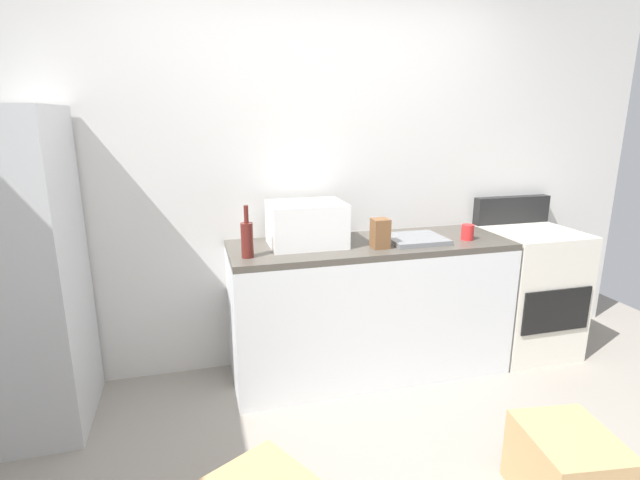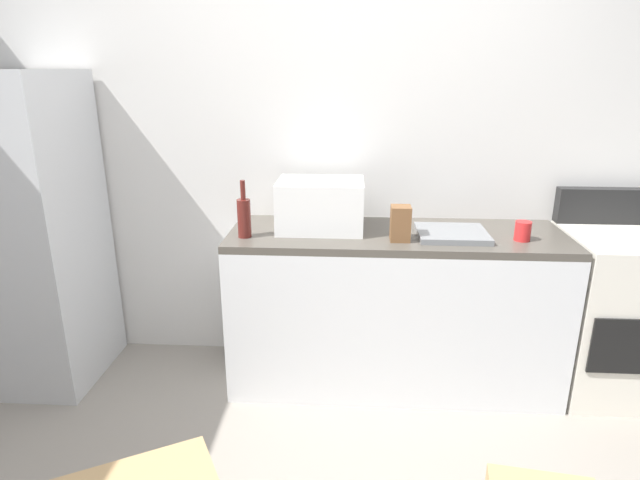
# 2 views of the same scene
# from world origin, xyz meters

# --- Properties ---
(wall_back) EXTENTS (5.00, 0.10, 2.60)m
(wall_back) POSITION_xyz_m (0.00, 1.55, 1.30)
(wall_back) COLOR silver
(wall_back) RESTS_ON ground_plane
(kitchen_counter) EXTENTS (1.80, 0.60, 0.90)m
(kitchen_counter) POSITION_xyz_m (0.30, 1.20, 0.45)
(kitchen_counter) COLOR silver
(kitchen_counter) RESTS_ON ground_plane
(refrigerator) EXTENTS (0.68, 0.66, 1.73)m
(refrigerator) POSITION_xyz_m (-1.75, 1.15, 0.87)
(refrigerator) COLOR silver
(refrigerator) RESTS_ON ground_plane
(stove_oven) EXTENTS (0.60, 0.61, 1.10)m
(stove_oven) POSITION_xyz_m (1.52, 1.21, 0.47)
(stove_oven) COLOR silver
(stove_oven) RESTS_ON ground_plane
(microwave) EXTENTS (0.46, 0.34, 0.27)m
(microwave) POSITION_xyz_m (-0.11, 1.24, 1.04)
(microwave) COLOR white
(microwave) RESTS_ON kitchen_counter
(sink_basin) EXTENTS (0.36, 0.32, 0.03)m
(sink_basin) POSITION_xyz_m (0.58, 1.15, 0.92)
(sink_basin) COLOR slate
(sink_basin) RESTS_ON kitchen_counter
(wine_bottle) EXTENTS (0.07, 0.07, 0.30)m
(wine_bottle) POSITION_xyz_m (-0.50, 1.07, 1.01)
(wine_bottle) COLOR #591E19
(wine_bottle) RESTS_ON kitchen_counter
(coffee_mug) EXTENTS (0.08, 0.08, 0.10)m
(coffee_mug) POSITION_xyz_m (0.93, 1.10, 0.95)
(coffee_mug) COLOR red
(coffee_mug) RESTS_ON kitchen_counter
(knife_block) EXTENTS (0.10, 0.10, 0.18)m
(knife_block) POSITION_xyz_m (0.30, 1.06, 0.99)
(knife_block) COLOR brown
(knife_block) RESTS_ON kitchen_counter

